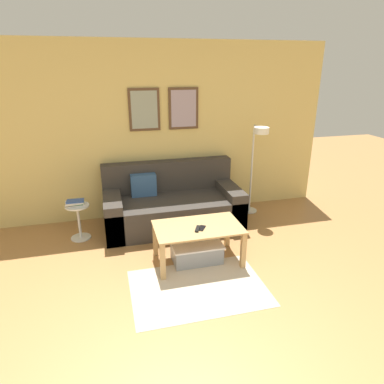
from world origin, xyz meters
The scene contains 10 objects.
wall_back centered at (0.01, 3.44, 1.28)m, with size 5.60×0.09×2.55m.
area_rug centered at (0.24, 1.36, 0.00)m, with size 1.41×0.98×0.01m, color #C1B299.
couch centered at (0.28, 2.96, 0.29)m, with size 1.93×0.94×0.87m.
coffee_table centered at (0.38, 1.88, 0.38)m, with size 1.01×0.61×0.46m.
storage_bin centered at (0.36, 1.89, 0.12)m, with size 0.60×0.38×0.23m.
floor_lamp centered at (1.57, 2.94, 1.00)m, with size 0.24×0.47×1.39m.
side_table centered at (-1.01, 2.82, 0.29)m, with size 0.31×0.31×0.48m.
book_stack centered at (-1.03, 2.84, 0.51)m, with size 0.26×0.20×0.06m.
remote_control centered at (0.35, 1.80, 0.47)m, with size 0.04×0.15×0.02m, color black.
cell_phone centered at (0.40, 1.81, 0.46)m, with size 0.07×0.14×0.01m, color black.
Camera 1 is at (-0.59, -1.56, 2.23)m, focal length 32.00 mm.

